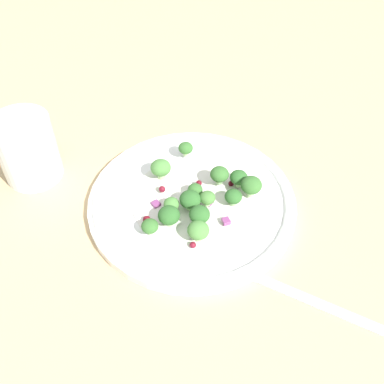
{
  "coord_description": "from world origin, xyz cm",
  "views": [
    {
      "loc": [
        27.26,
        -28.02,
        46.33
      ],
      "look_at": [
        -0.88,
        0.61,
        2.7
      ],
      "focal_mm": 43.65,
      "sensor_mm": 36.0,
      "label": 1
    }
  ],
  "objects_px": {
    "broccoli_floret_0": "(222,176)",
    "fork": "(291,289)",
    "plate": "(192,202)",
    "broccoli_floret_2": "(198,231)",
    "water_glass": "(27,149)",
    "broccoli_floret_1": "(170,216)"
  },
  "relations": [
    {
      "from": "fork",
      "to": "broccoli_floret_1",
      "type": "bearing_deg",
      "value": -166.52
    },
    {
      "from": "broccoli_floret_1",
      "to": "fork",
      "type": "height_order",
      "value": "broccoli_floret_1"
    },
    {
      "from": "plate",
      "to": "broccoli_floret_2",
      "type": "xyz_separation_m",
      "value": [
        0.05,
        -0.04,
        0.02
      ]
    },
    {
      "from": "plate",
      "to": "fork",
      "type": "relative_size",
      "value": 1.47
    },
    {
      "from": "broccoli_floret_1",
      "to": "fork",
      "type": "distance_m",
      "value": 0.16
    },
    {
      "from": "water_glass",
      "to": "broccoli_floret_2",
      "type": "bearing_deg",
      "value": 15.76
    },
    {
      "from": "plate",
      "to": "broccoli_floret_1",
      "type": "bearing_deg",
      "value": -77.45
    },
    {
      "from": "broccoli_floret_0",
      "to": "fork",
      "type": "height_order",
      "value": "broccoli_floret_0"
    },
    {
      "from": "fork",
      "to": "water_glass",
      "type": "distance_m",
      "value": 0.38
    },
    {
      "from": "plate",
      "to": "broccoli_floret_0",
      "type": "distance_m",
      "value": 0.05
    },
    {
      "from": "broccoli_floret_1",
      "to": "broccoli_floret_2",
      "type": "distance_m",
      "value": 0.04
    },
    {
      "from": "broccoli_floret_2",
      "to": "water_glass",
      "type": "distance_m",
      "value": 0.26
    },
    {
      "from": "fork",
      "to": "plate",
      "type": "bearing_deg",
      "value": 176.25
    },
    {
      "from": "plate",
      "to": "water_glass",
      "type": "bearing_deg",
      "value": -150.87
    },
    {
      "from": "fork",
      "to": "water_glass",
      "type": "bearing_deg",
      "value": -164.78
    },
    {
      "from": "broccoli_floret_2",
      "to": "fork",
      "type": "relative_size",
      "value": 0.14
    },
    {
      "from": "plate",
      "to": "fork",
      "type": "xyz_separation_m",
      "value": [
        0.17,
        -0.01,
        -0.01
      ]
    },
    {
      "from": "broccoli_floret_0",
      "to": "water_glass",
      "type": "distance_m",
      "value": 0.26
    },
    {
      "from": "plate",
      "to": "broccoli_floret_0",
      "type": "bearing_deg",
      "value": 72.11
    },
    {
      "from": "broccoli_floret_0",
      "to": "fork",
      "type": "bearing_deg",
      "value": -18.89
    },
    {
      "from": "plate",
      "to": "broccoli_floret_1",
      "type": "height_order",
      "value": "broccoli_floret_1"
    },
    {
      "from": "broccoli_floret_0",
      "to": "fork",
      "type": "relative_size",
      "value": 0.14
    }
  ]
}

